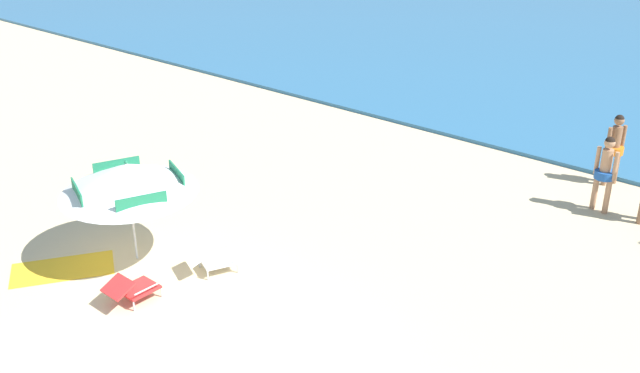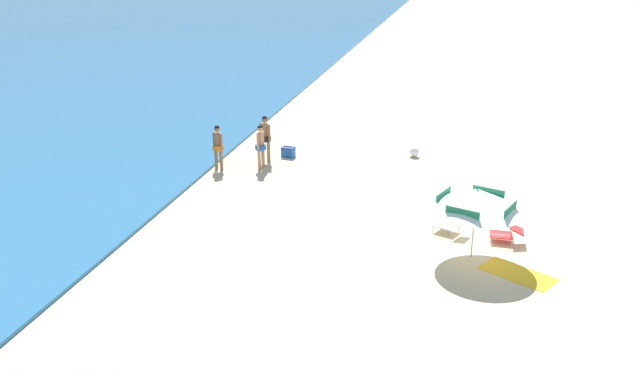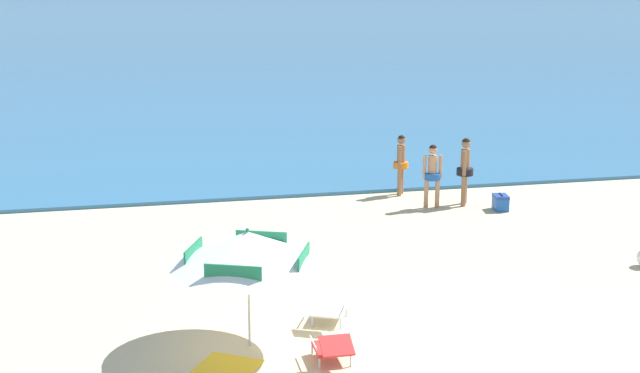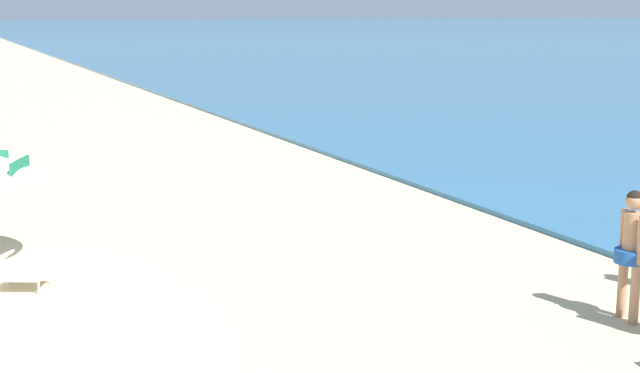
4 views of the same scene
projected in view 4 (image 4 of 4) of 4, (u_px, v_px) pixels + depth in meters
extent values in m
cube|color=#1E724C|center=(20.00, 169.00, 13.55)|extent=(0.83, 0.37, 0.31)
cube|color=white|center=(24.00, 275.00, 12.71)|extent=(0.72, 0.76, 0.04)
cylinder|color=silver|center=(50.00, 278.00, 12.97)|extent=(0.03, 0.03, 0.18)
cylinder|color=silver|center=(39.00, 288.00, 12.49)|extent=(0.03, 0.03, 0.18)
cylinder|color=silver|center=(10.00, 278.00, 12.98)|extent=(0.03, 0.03, 0.18)
cylinder|color=silver|center=(30.00, 262.00, 12.96)|extent=(0.24, 0.50, 0.02)
cylinder|color=silver|center=(16.00, 273.00, 12.42)|extent=(0.24, 0.50, 0.02)
cylinder|color=tan|center=(622.00, 286.00, 11.52)|extent=(0.12, 0.12, 0.82)
cylinder|color=tan|center=(635.00, 293.00, 11.25)|extent=(0.12, 0.12, 0.82)
cylinder|color=#1E51A3|center=(631.00, 256.00, 11.30)|extent=(0.41, 0.41, 0.17)
cylinder|color=tan|center=(632.00, 235.00, 11.25)|extent=(0.23, 0.23, 0.58)
cylinder|color=tan|center=(623.00, 232.00, 11.45)|extent=(0.09, 0.09, 0.62)
sphere|color=tan|center=(635.00, 201.00, 11.17)|extent=(0.22, 0.22, 0.22)
sphere|color=black|center=(635.00, 199.00, 11.16)|extent=(0.20, 0.20, 0.20)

